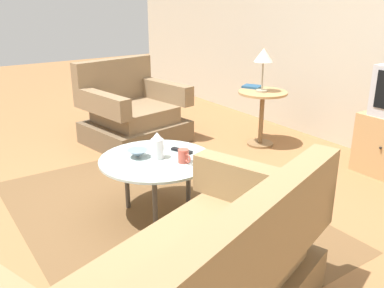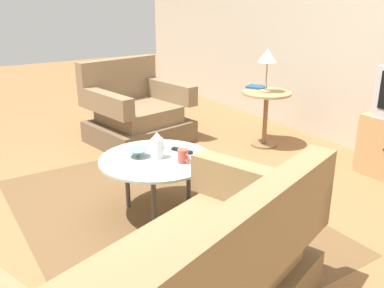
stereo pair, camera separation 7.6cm
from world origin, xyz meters
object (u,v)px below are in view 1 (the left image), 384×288
object	(u,v)px
bowl	(138,154)
vase	(157,146)
tv_remote_dark	(182,151)
tv_remote_silver	(160,145)
armchair	(132,115)
table_lamp	(264,57)
coffee_table	(157,163)
mug	(184,156)
book	(252,87)
side_table	(262,107)

from	to	relation	value
bowl	vase	bearing A→B (deg)	49.15
tv_remote_dark	tv_remote_silver	world-z (taller)	same
armchair	table_lamp	world-z (taller)	table_lamp
coffee_table	tv_remote_silver	bearing A→B (deg)	144.60
mug	vase	bearing A→B (deg)	-148.08
armchair	vase	xyz separation A→B (m)	(1.65, -0.61, 0.25)
tv_remote_dark	book	size ratio (longest dim) A/B	0.73
coffee_table	vase	xyz separation A→B (m)	(-0.00, 0.01, 0.13)
side_table	tv_remote_dark	xyz separation A→B (m)	(0.71, -1.51, 0.03)
armchair	mug	xyz separation A→B (m)	(1.84, -0.50, 0.20)
armchair	book	distance (m)	1.40
vase	tv_remote_silver	bearing A→B (deg)	146.43
armchair	tv_remote_silver	world-z (taller)	armchair
table_lamp	tv_remote_dark	bearing A→B (deg)	-64.53
tv_remote_dark	book	bearing A→B (deg)	-81.24
armchair	bowl	xyz separation A→B (m)	(1.56, -0.72, 0.18)
side_table	mug	size ratio (longest dim) A/B	4.71
side_table	mug	xyz separation A→B (m)	(0.90, -1.61, 0.07)
table_lamp	bowl	distance (m)	1.98
mug	tv_remote_dark	xyz separation A→B (m)	(-0.19, 0.11, -0.04)
mug	tv_remote_silver	xyz separation A→B (m)	(-0.39, 0.03, -0.04)
mug	tv_remote_silver	world-z (taller)	mug
side_table	tv_remote_silver	bearing A→B (deg)	-72.23
tv_remote_dark	bowl	bearing A→B (deg)	52.92
tv_remote_silver	book	distance (m)	1.78
table_lamp	side_table	bearing A→B (deg)	99.98
tv_remote_dark	armchair	bearing A→B (deg)	-35.41
vase	bowl	world-z (taller)	vase
side_table	tv_remote_dark	world-z (taller)	side_table
armchair	mug	distance (m)	1.91
table_lamp	bowl	bearing A→B (deg)	-71.19
side_table	tv_remote_silver	size ratio (longest dim) A/B	3.90
armchair	book	bearing A→B (deg)	138.12
vase	tv_remote_dark	distance (m)	0.24
vase	book	xyz separation A→B (m)	(-0.93, 1.76, 0.07)
side_table	tv_remote_silver	distance (m)	1.67
coffee_table	table_lamp	bearing A→B (deg)	112.73
side_table	mug	bearing A→B (deg)	-60.81
armchair	table_lamp	xyz separation A→B (m)	(0.94, 1.10, 0.67)
coffee_table	tv_remote_dark	xyz separation A→B (m)	(-0.01, 0.23, 0.05)
armchair	tv_remote_dark	world-z (taller)	armchair
coffee_table	vase	world-z (taller)	vase
vase	book	bearing A→B (deg)	117.86
tv_remote_dark	tv_remote_silver	bearing A→B (deg)	-1.14
coffee_table	tv_remote_dark	world-z (taller)	tv_remote_dark
table_lamp	tv_remote_silver	xyz separation A→B (m)	(0.50, -1.56, -0.51)
tv_remote_dark	book	world-z (taller)	book
vase	book	distance (m)	1.99
table_lamp	vase	size ratio (longest dim) A/B	2.29
mug	tv_remote_dark	size ratio (longest dim) A/B	0.72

